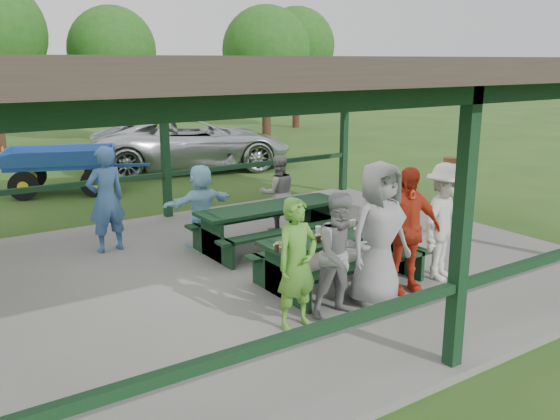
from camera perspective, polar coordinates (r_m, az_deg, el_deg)
ground at (r=9.60m, az=-1.51°, el=-5.98°), size 90.00×90.00×0.00m
concrete_slab at (r=9.58m, az=-1.51°, el=-5.69°), size 10.00×8.00×0.10m
pavilion_structure at (r=9.01m, az=-1.64°, el=13.30°), size 10.60×8.60×3.24m
picnic_table_near at (r=8.80m, az=5.71°, el=-4.01°), size 2.45×1.39×0.75m
picnic_table_far at (r=10.40m, az=-0.85°, el=-1.03°), size 2.69×1.39×0.75m
table_setting at (r=8.77m, az=6.02°, el=-1.93°), size 2.53×0.45×0.10m
contestant_green at (r=7.19m, az=1.64°, el=-5.22°), size 0.62×0.43×1.64m
contestant_grey_left at (r=7.57m, az=5.99°, el=-4.35°), size 0.87×0.72×1.62m
contestant_grey_mid at (r=7.94m, az=9.50°, el=-2.31°), size 0.96×0.63×1.96m
contestant_red at (r=8.49m, az=11.99°, el=-1.89°), size 1.14×0.76×1.80m
contestant_white_fedora at (r=9.11m, az=15.67°, el=-1.03°), size 1.30×0.96×1.85m
spectator_lblue at (r=10.52m, az=-7.59°, el=0.46°), size 1.39×0.55×1.46m
spectator_blue at (r=10.50m, az=-16.40°, el=1.00°), size 0.71×0.50×1.83m
spectator_grey at (r=11.36m, az=-0.17°, el=1.64°), size 0.86×0.76×1.48m
pickup_truck at (r=18.66m, az=-8.39°, el=6.45°), size 6.56×4.30×1.68m
farm_trailer at (r=16.15m, az=-20.24°, el=3.73°), size 3.55×2.28×1.25m
tree_mid at (r=25.41m, az=-15.85°, el=14.53°), size 3.48×3.48×5.44m
tree_right at (r=24.30m, az=-1.34°, el=15.08°), size 3.48×3.48×5.44m
tree_far_right at (r=30.23m, az=1.59°, el=15.48°), size 3.76×3.76×5.88m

